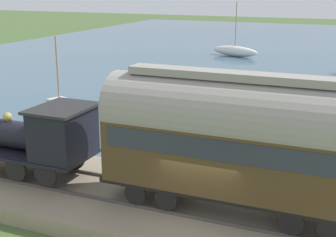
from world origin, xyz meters
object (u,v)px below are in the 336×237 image
(passenger_coach, at_px, (236,137))
(rowboat_off_pier, at_px, (228,170))
(steam_locomotive, at_px, (41,136))
(sailboat_green, at_px, (60,114))
(sailboat_white, at_px, (235,51))

(passenger_coach, bearing_deg, rowboat_off_pier, 17.63)
(steam_locomotive, height_order, rowboat_off_pier, steam_locomotive)
(sailboat_green, height_order, rowboat_off_pier, sailboat_green)
(rowboat_off_pier, bearing_deg, steam_locomotive, 115.63)
(passenger_coach, relative_size, sailboat_white, 1.50)
(sailboat_green, bearing_deg, passenger_coach, -99.55)
(sailboat_white, bearing_deg, passenger_coach, -148.10)
(steam_locomotive, bearing_deg, sailboat_white, 3.40)
(steam_locomotive, distance_m, sailboat_green, 9.39)
(passenger_coach, xyz_separation_m, rowboat_off_pier, (4.27, 1.36, -2.97))
(steam_locomotive, bearing_deg, sailboat_green, 31.34)
(sailboat_green, distance_m, rowboat_off_pier, 11.55)
(steam_locomotive, relative_size, sailboat_green, 1.10)
(passenger_coach, distance_m, sailboat_green, 14.87)
(passenger_coach, bearing_deg, sailboat_white, 14.78)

